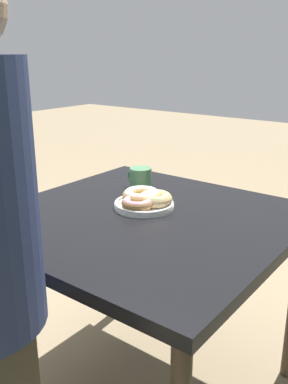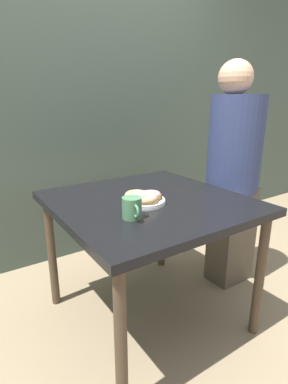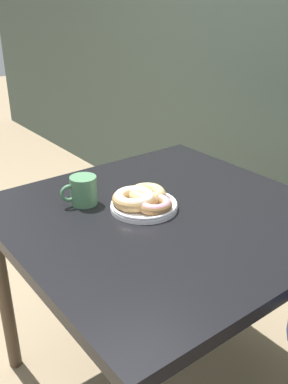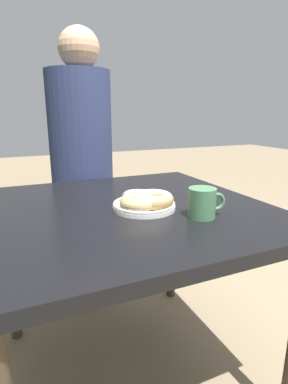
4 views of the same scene
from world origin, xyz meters
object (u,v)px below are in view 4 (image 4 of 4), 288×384
dining_table (127,226)px  donut_plate (144,201)px  coffee_mug (203,202)px  person_figure (81,164)px

dining_table → donut_plate: bearing=-145.3°
donut_plate → coffee_mug: size_ratio=1.83×
person_figure → dining_table: bearing=-178.9°
donut_plate → person_figure: (0.74, 0.06, 0.02)m
donut_plate → person_figure: 0.74m
coffee_mug → dining_table: bearing=40.4°
donut_plate → person_figure: size_ratio=0.15×
donut_plate → coffee_mug: bearing=-137.5°
dining_table → person_figure: (0.67, 0.01, 0.13)m
dining_table → donut_plate: (-0.06, -0.04, 0.11)m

